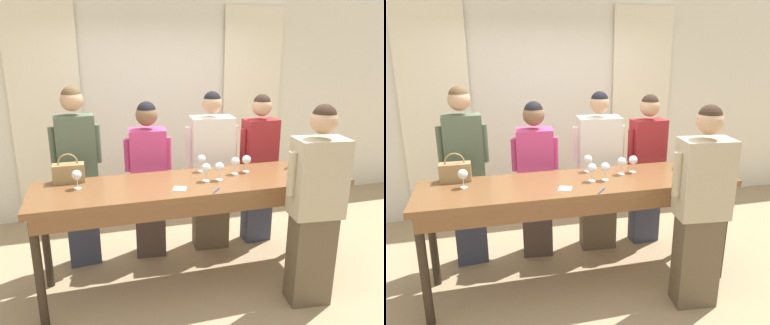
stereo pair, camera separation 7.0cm
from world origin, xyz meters
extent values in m
plane|color=tan|center=(0.00, 0.00, 0.00)|extent=(18.00, 18.00, 0.00)
cube|color=silver|center=(0.00, 1.86, 1.40)|extent=(12.00, 0.06, 2.80)
cube|color=#EFE5C6|center=(-1.34, 1.80, 1.34)|extent=(0.82, 0.03, 2.69)
cube|color=#EFE5C6|center=(1.34, 1.80, 1.34)|extent=(0.82, 0.03, 2.69)
cube|color=brown|center=(0.00, 0.00, 0.99)|extent=(2.79, 0.71, 0.06)
cube|color=brown|center=(0.00, -0.34, 0.90)|extent=(2.68, 0.03, 0.12)
cylinder|color=#2D2319|center=(-1.32, -0.28, 0.48)|extent=(0.07, 0.07, 0.96)
cylinder|color=#2D2319|center=(1.32, -0.28, 0.48)|extent=(0.07, 0.07, 0.96)
cylinder|color=#2D2319|center=(-1.32, 0.28, 0.48)|extent=(0.07, 0.07, 0.96)
cylinder|color=#2D2319|center=(1.32, 0.28, 0.48)|extent=(0.07, 0.07, 0.96)
cylinder|color=black|center=(1.08, 0.14, 1.11)|extent=(0.07, 0.07, 0.18)
cone|color=black|center=(1.08, 0.14, 1.22)|extent=(0.07, 0.07, 0.04)
cylinder|color=black|center=(1.08, 0.14, 1.27)|extent=(0.03, 0.03, 0.07)
cylinder|color=white|center=(1.08, 0.14, 1.10)|extent=(0.08, 0.08, 0.07)
cube|color=#997A4C|center=(-1.07, 0.27, 1.10)|extent=(0.27, 0.12, 0.16)
torus|color=#997A4C|center=(-1.07, 0.27, 1.19)|extent=(0.17, 0.01, 0.17)
cylinder|color=white|center=(0.10, -0.03, 1.02)|extent=(0.06, 0.06, 0.00)
cylinder|color=white|center=(0.10, -0.03, 1.06)|extent=(0.01, 0.01, 0.08)
sphere|color=white|center=(0.10, -0.03, 1.14)|extent=(0.08, 0.08, 0.08)
cylinder|color=white|center=(0.14, 0.24, 1.02)|extent=(0.06, 0.06, 0.00)
cylinder|color=white|center=(0.14, 0.24, 1.06)|extent=(0.01, 0.01, 0.08)
sphere|color=white|center=(0.14, 0.24, 1.14)|extent=(0.08, 0.08, 0.08)
cylinder|color=white|center=(1.28, 0.20, 1.02)|extent=(0.06, 0.06, 0.00)
cylinder|color=white|center=(1.28, 0.20, 1.06)|extent=(0.01, 0.01, 0.08)
sphere|color=white|center=(1.28, 0.20, 1.14)|extent=(0.08, 0.08, 0.08)
sphere|color=beige|center=(1.28, 0.20, 1.13)|extent=(0.05, 0.05, 0.05)
cylinder|color=white|center=(-0.99, 0.08, 1.02)|extent=(0.06, 0.06, 0.00)
cylinder|color=white|center=(-0.99, 0.08, 1.06)|extent=(0.01, 0.01, 0.08)
sphere|color=white|center=(-0.99, 0.08, 1.14)|extent=(0.08, 0.08, 0.08)
cylinder|color=white|center=(0.55, 0.12, 1.02)|extent=(0.06, 0.06, 0.00)
cylinder|color=white|center=(0.55, 0.12, 1.06)|extent=(0.01, 0.01, 0.08)
sphere|color=white|center=(0.55, 0.12, 1.14)|extent=(0.08, 0.08, 0.08)
cylinder|color=white|center=(0.22, -0.03, 1.02)|extent=(0.06, 0.06, 0.00)
cylinder|color=white|center=(0.22, -0.03, 1.06)|extent=(0.01, 0.01, 0.08)
sphere|color=white|center=(0.22, -0.03, 1.14)|extent=(0.08, 0.08, 0.08)
sphere|color=beige|center=(0.22, -0.03, 1.13)|extent=(0.05, 0.05, 0.05)
cylinder|color=white|center=(0.42, 0.09, 1.02)|extent=(0.06, 0.06, 0.00)
cylinder|color=white|center=(0.42, 0.09, 1.06)|extent=(0.01, 0.01, 0.08)
sphere|color=white|center=(0.42, 0.09, 1.14)|extent=(0.08, 0.08, 0.08)
sphere|color=beige|center=(0.42, 0.09, 1.13)|extent=(0.05, 0.05, 0.05)
cylinder|color=white|center=(0.95, -0.20, 1.02)|extent=(0.06, 0.06, 0.00)
cylinder|color=white|center=(0.95, -0.20, 1.06)|extent=(0.01, 0.01, 0.08)
sphere|color=white|center=(0.95, -0.20, 1.14)|extent=(0.08, 0.08, 0.08)
sphere|color=beige|center=(0.95, -0.20, 1.13)|extent=(0.05, 0.05, 0.05)
cube|color=white|center=(-0.17, -0.16, 1.02)|extent=(0.14, 0.14, 0.00)
cylinder|color=#193399|center=(0.11, -0.29, 1.02)|extent=(0.09, 0.11, 0.01)
cube|color=#383D51|center=(-1.00, 0.62, 0.43)|extent=(0.32, 0.20, 0.86)
cube|color=#4C5B47|center=(-1.00, 0.62, 1.21)|extent=(0.38, 0.24, 0.68)
sphere|color=tan|center=(-1.00, 0.62, 1.69)|extent=(0.21, 0.21, 0.21)
sphere|color=brown|center=(-1.00, 0.62, 1.73)|extent=(0.18, 0.18, 0.18)
cylinder|color=#4C5B47|center=(-0.80, 0.64, 1.26)|extent=(0.08, 0.08, 0.38)
cylinder|color=#4C5B47|center=(-1.20, 0.60, 1.26)|extent=(0.08, 0.08, 0.38)
cube|color=#473833|center=(-0.31, 0.62, 0.38)|extent=(0.33, 0.25, 0.77)
cube|color=#C63D7A|center=(-0.31, 0.62, 1.07)|extent=(0.39, 0.29, 0.61)
sphere|color=brown|center=(-0.31, 0.62, 1.52)|extent=(0.22, 0.22, 0.22)
sphere|color=black|center=(-0.31, 0.62, 1.56)|extent=(0.19, 0.19, 0.19)
cylinder|color=#C63D7A|center=(-0.11, 0.60, 1.12)|extent=(0.08, 0.08, 0.33)
cylinder|color=#C63D7A|center=(-0.51, 0.64, 1.12)|extent=(0.08, 0.08, 0.33)
cube|color=brown|center=(0.37, 0.62, 0.41)|extent=(0.39, 0.26, 0.82)
cube|color=silver|center=(0.37, 0.62, 1.15)|extent=(0.46, 0.31, 0.65)
sphere|color=tan|center=(0.37, 0.62, 1.61)|extent=(0.20, 0.20, 0.20)
sphere|color=black|center=(0.37, 0.62, 1.64)|extent=(0.18, 0.18, 0.18)
cylinder|color=silver|center=(0.61, 0.60, 1.19)|extent=(0.08, 0.08, 0.36)
cylinder|color=silver|center=(0.13, 0.64, 1.19)|extent=(0.08, 0.08, 0.36)
cube|color=#383D51|center=(0.93, 0.62, 0.40)|extent=(0.31, 0.20, 0.79)
cube|color=maroon|center=(0.93, 0.62, 1.10)|extent=(0.37, 0.24, 0.63)
sphere|color=tan|center=(0.93, 0.62, 1.56)|extent=(0.21, 0.21, 0.21)
sphere|color=#332319|center=(0.93, 0.62, 1.59)|extent=(0.19, 0.19, 0.19)
cylinder|color=maroon|center=(1.13, 0.63, 1.15)|extent=(0.07, 0.07, 0.34)
cylinder|color=maroon|center=(0.73, 0.61, 1.15)|extent=(0.07, 0.07, 0.34)
cube|color=brown|center=(0.88, -0.55, 0.41)|extent=(0.37, 0.26, 0.82)
cube|color=tan|center=(0.88, -0.55, 1.14)|extent=(0.44, 0.30, 0.65)
sphere|color=tan|center=(0.88, -0.55, 1.61)|extent=(0.21, 0.21, 0.21)
sphere|color=#332319|center=(0.88, -0.55, 1.64)|extent=(0.18, 0.18, 0.18)
cylinder|color=tan|center=(0.65, -0.53, 1.19)|extent=(0.08, 0.08, 0.36)
cylinder|color=tan|center=(1.11, -0.57, 1.19)|extent=(0.08, 0.08, 0.36)
camera|label=1|loc=(-0.86, -3.01, 2.12)|focal=35.00mm
camera|label=2|loc=(-0.80, -3.03, 2.12)|focal=35.00mm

